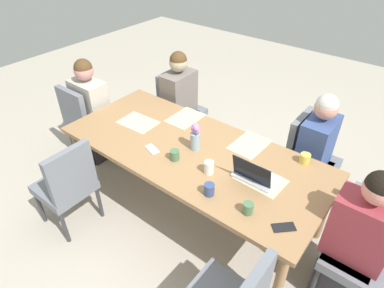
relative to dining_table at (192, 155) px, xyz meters
name	(u,v)px	position (x,y,z in m)	size (l,w,h in m)	color
ground_plane	(192,208)	(0.00, 0.00, -0.68)	(10.00, 10.00, 0.00)	#B2A899
dining_table	(192,155)	(0.00, 0.00, 0.00)	(2.36, 1.03, 0.74)	#9E754C
chair_near_left_near	(178,105)	(0.89, -0.85, -0.18)	(0.44, 0.44, 0.90)	slate
person_near_left_near	(179,107)	(0.81, -0.79, -0.15)	(0.36, 0.40, 1.19)	#2D2D33
chair_head_left_left_mid	(364,246)	(-1.47, -0.11, -0.18)	(0.44, 0.44, 0.90)	slate
person_head_left_left_mid	(353,246)	(-1.41, -0.03, -0.15)	(0.40, 0.36, 1.19)	#2D2D33
chair_head_right_left_far	(85,119)	(1.50, 0.06, -0.18)	(0.44, 0.44, 0.90)	slate
person_head_right_left_far	(93,116)	(1.44, -0.02, -0.15)	(0.40, 0.36, 1.19)	#2D2D33
chair_near_right_near	(307,155)	(-0.73, -0.87, -0.18)	(0.44, 0.44, 0.90)	slate
person_near_right_near	(312,158)	(-0.80, -0.81, -0.15)	(0.36, 0.40, 1.19)	#2D2D33
chair_far_right_far	(67,183)	(0.74, 0.80, -0.18)	(0.44, 0.44, 0.90)	slate
flower_vase	(195,135)	(-0.02, -0.02, 0.20)	(0.09, 0.09, 0.25)	#8EA8B7
placemat_near_left_near	(185,118)	(0.36, -0.36, 0.07)	(0.36, 0.26, 0.00)	beige
placemat_head_left_left_mid	(261,179)	(-0.66, -0.01, 0.07)	(0.36, 0.26, 0.00)	beige
placemat_head_right_left_far	(138,122)	(0.68, -0.01, 0.07)	(0.36, 0.26, 0.00)	beige
placemat_near_right_near	(249,145)	(-0.36, -0.36, 0.07)	(0.36, 0.26, 0.00)	beige
laptop_head_left_left_mid	(254,175)	(-0.62, 0.01, 0.11)	(0.32, 0.22, 0.21)	silver
coffee_mug_near_left	(305,158)	(-0.84, -0.42, 0.11)	(0.08, 0.08, 0.08)	#DBC64C
coffee_mug_near_right	(248,208)	(-0.75, 0.34, 0.11)	(0.07, 0.07, 0.09)	#47704C
coffee_mug_centre_left	(209,167)	(-0.30, 0.16, 0.12)	(0.08, 0.08, 0.11)	white
coffee_mug_centre_right	(209,189)	(-0.44, 0.36, 0.11)	(0.08, 0.08, 0.09)	#33477A
coffee_mug_far_left	(175,155)	(0.02, 0.20, 0.11)	(0.08, 0.08, 0.09)	#47704C
phone_black	(284,227)	(-1.01, 0.31, 0.07)	(0.15, 0.07, 0.01)	black
phone_silver	(152,149)	(0.26, 0.22, 0.07)	(0.15, 0.07, 0.01)	silver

